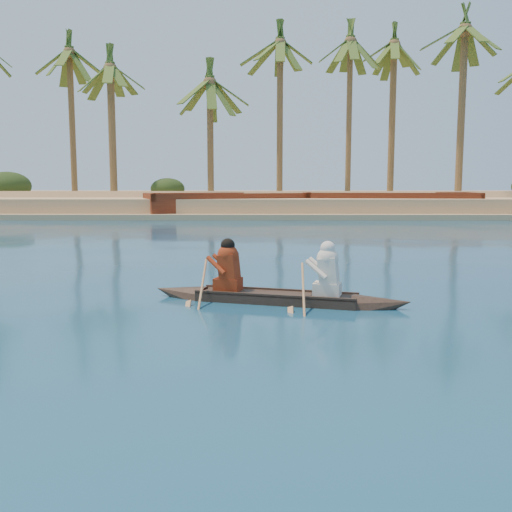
# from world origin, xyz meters

# --- Properties ---
(sandy_embankment) EXTENTS (150.00, 51.00, 1.50)m
(sandy_embankment) POSITION_xyz_m (0.00, 46.89, 0.53)
(sandy_embankment) COLOR tan
(sandy_embankment) RESTS_ON ground
(palm_grove) EXTENTS (110.00, 14.00, 16.00)m
(palm_grove) POSITION_xyz_m (0.00, 35.00, 8.00)
(palm_grove) COLOR #38531D
(palm_grove) RESTS_ON ground
(shrub_cluster) EXTENTS (100.00, 6.00, 2.40)m
(shrub_cluster) POSITION_xyz_m (0.00, 31.50, 1.20)
(shrub_cluster) COLOR black
(shrub_cluster) RESTS_ON ground
(canoe) EXTENTS (5.09, 2.03, 1.41)m
(canoe) POSITION_xyz_m (8.00, -3.03, 0.27)
(canoe) COLOR #3C2B20
(canoe) RESTS_ON ground
(barge_mid) EXTENTS (12.36, 7.53, 1.95)m
(barge_mid) POSITION_xyz_m (5.72, 26.25, 0.68)
(barge_mid) COLOR maroon
(barge_mid) RESTS_ON ground
(barge_right) EXTENTS (12.28, 5.24, 1.99)m
(barge_right) POSITION_xyz_m (17.09, 27.00, 0.70)
(barge_right) COLOR maroon
(barge_right) RESTS_ON ground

